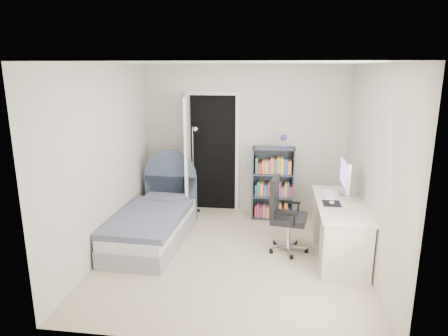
# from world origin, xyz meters

# --- Properties ---
(room_shell) EXTENTS (3.50, 3.70, 2.60)m
(room_shell) POSITION_xyz_m (0.00, 0.00, 1.25)
(room_shell) COLOR tan
(room_shell) RESTS_ON ground
(door) EXTENTS (0.92, 0.83, 2.06)m
(door) POSITION_xyz_m (-0.78, 1.51, 1.03)
(door) COLOR black
(door) RESTS_ON ground
(bed) EXTENTS (0.96, 1.93, 1.17)m
(bed) POSITION_xyz_m (-1.19, 0.34, 0.26)
(bed) COLOR gray
(bed) RESTS_ON ground
(nightstand) EXTENTS (0.43, 0.43, 0.63)m
(nightstand) POSITION_xyz_m (-1.43, 1.58, 0.42)
(nightstand) COLOR tan
(nightstand) RESTS_ON ground
(floor_lamp) EXTENTS (0.22, 0.22, 1.51)m
(floor_lamp) POSITION_xyz_m (-0.83, 1.54, 0.62)
(floor_lamp) COLOR silver
(floor_lamp) RESTS_ON ground
(bookcase) EXTENTS (0.67, 0.29, 1.43)m
(bookcase) POSITION_xyz_m (0.51, 1.44, 0.56)
(bookcase) COLOR #3D4654
(bookcase) RESTS_ON ground
(desk) EXTENTS (0.61, 1.53, 1.26)m
(desk) POSITION_xyz_m (1.40, 0.19, 0.41)
(desk) COLOR beige
(desk) RESTS_ON ground
(office_chair) EXTENTS (0.55, 0.56, 1.03)m
(office_chair) POSITION_xyz_m (0.66, 0.25, 0.56)
(office_chair) COLOR silver
(office_chair) RESTS_ON ground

